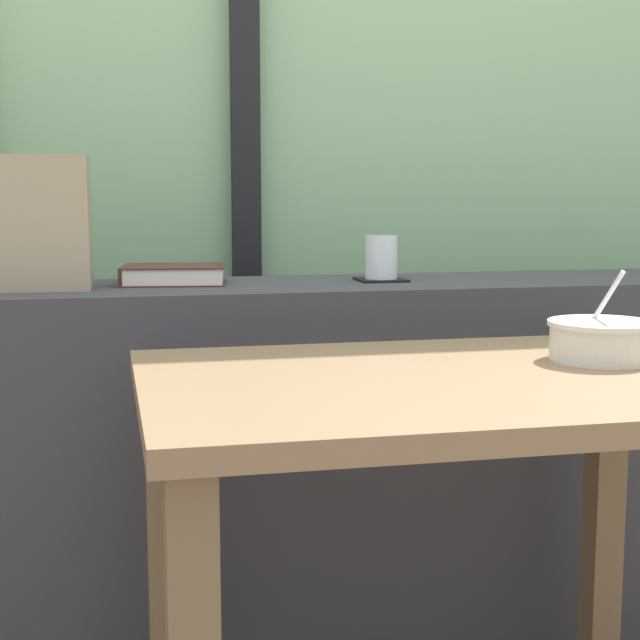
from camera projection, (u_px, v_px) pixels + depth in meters
name	position (u px, v px, depth m)	size (l,w,h in m)	color
outdoor_backdrop	(281.00, 31.00, 2.49)	(4.80, 0.08, 2.80)	#8EBC89
window_divider_post	(245.00, 66.00, 2.41)	(0.07, 0.05, 2.60)	black
dark_console_ledge	(331.00, 466.00, 2.07)	(2.80, 0.37, 0.80)	#38383D
breakfast_table	(451.00, 457.00, 1.47)	(0.94, 0.66, 0.72)	brown
coaster_square	(381.00, 280.00, 2.05)	(0.10, 0.10, 0.01)	black
juice_glass	(381.00, 259.00, 2.05)	(0.07, 0.07, 0.09)	white
closed_book	(173.00, 275.00, 1.99)	(0.23, 0.19, 0.04)	#47231E
throw_pillow	(5.00, 223.00, 1.86)	(0.32, 0.14, 0.26)	tan
soup_bowl	(601.00, 341.00, 1.57)	(0.18, 0.18, 0.15)	silver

